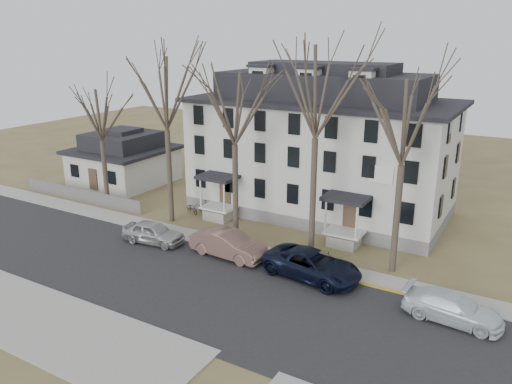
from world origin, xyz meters
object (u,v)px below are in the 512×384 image
Objects in this scene: tree_mid_left at (234,104)px; car_tan at (228,245)px; car_white at (453,308)px; bicycle_right at (209,207)px; tree_mid_right at (406,117)px; boarding_house at (321,147)px; tree_bungalow at (99,112)px; small_house at (124,160)px; car_silver at (153,233)px; car_navy at (312,265)px; tree_center at (317,86)px; tree_far_left at (165,88)px; bicycle_left at (192,209)px.

car_tan is (1.57, -3.40, -8.73)m from tree_mid_left.
car_white reaches higher than bicycle_right.
tree_mid_right is at bearing -67.65° from car_tan.
boarding_house is at bearing -69.06° from bicycle_right.
tree_bungalow is (-24.50, 0.00, -1.48)m from tree_mid_right.
small_house is 9.43m from tree_bungalow.
car_silver is at bearing -165.26° from tree_mid_right.
boarding_house reaches higher than car_navy.
small_house is 26.42m from car_navy.
tree_bungalow is (-13.00, 0.00, -1.48)m from tree_mid_left.
tree_bungalow is at bearing 85.47° from car_white.
tree_bungalow reaches higher than small_house.
tree_center reaches higher than car_navy.
car_tan is 6.01m from car_navy.
bicycle_right is at bearing 61.64° from tree_far_left.
tree_mid_left is at bearing 0.00° from tree_far_left.
tree_far_left is 0.93× the size of tree_center.
small_house reaches higher than bicycle_right.
car_silver is at bearing 93.65° from car_white.
car_navy is at bearing 88.36° from car_white.
tree_bungalow is 2.04× the size of car_tan.
tree_bungalow reaches higher than car_navy.
tree_mid_right is 10.68m from car_white.
tree_center is 2.78× the size of car_tan.
car_tan is (-4.43, -3.40, -10.21)m from tree_center.
tree_mid_left is 2.83× the size of car_silver.
tree_mid_left is 1.00× the size of tree_mid_right.
tree_mid_right reaches higher than bicycle_right.
tree_center is (23.00, -6.20, 8.84)m from small_house.
tree_mid_left is 2.11× the size of car_navy.
tree_bungalow is (-7.00, 0.00, -2.22)m from tree_far_left.
tree_mid_right is (5.50, 0.00, -1.48)m from tree_center.
tree_bungalow is (4.00, -6.20, 5.87)m from small_house.
tree_center is at bearing -49.03° from car_tan.
tree_mid_left is at bearing 73.27° from car_navy.
car_tan reaches higher than car_silver.
car_white is 3.01× the size of bicycle_left.
boarding_house is 13.12m from tree_far_left.
tree_bungalow is at bearing 180.00° from tree_center.
bicycle_right is (-20.17, 7.04, -0.17)m from car_white.
bicycle_right is (-7.45, -5.29, -4.83)m from boarding_house.
tree_far_left is at bearing -137.82° from boarding_house.
tree_mid_right is 2.83× the size of car_silver.
small_house is 13.09m from bicycle_right.
boarding_house is at bearing 136.19° from tree_mid_right.
tree_bungalow reaches higher than bicycle_left.
tree_center is at bearing -119.75° from bicycle_right.
small_house is at bearing 76.15° from car_white.
tree_mid_right is 18.53m from car_silver.
small_house is at bearing 150.61° from tree_far_left.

